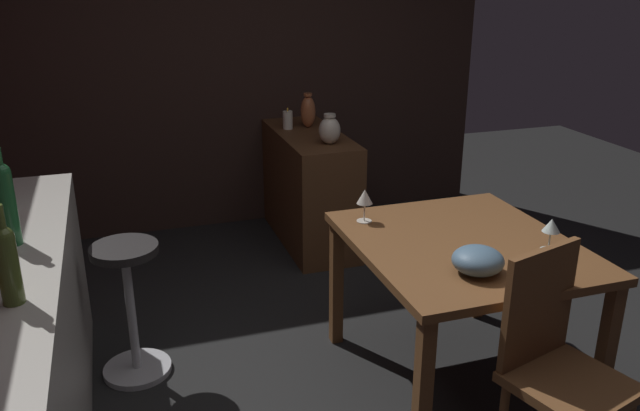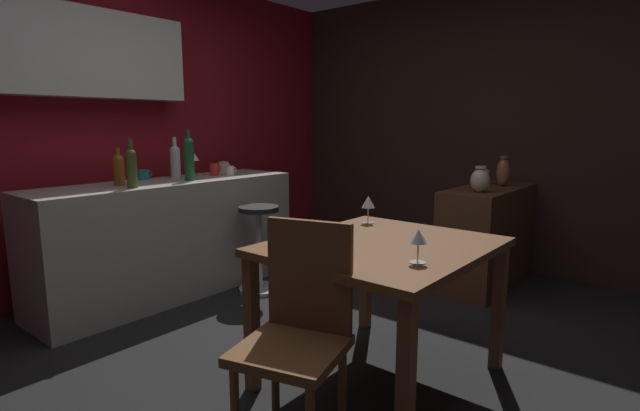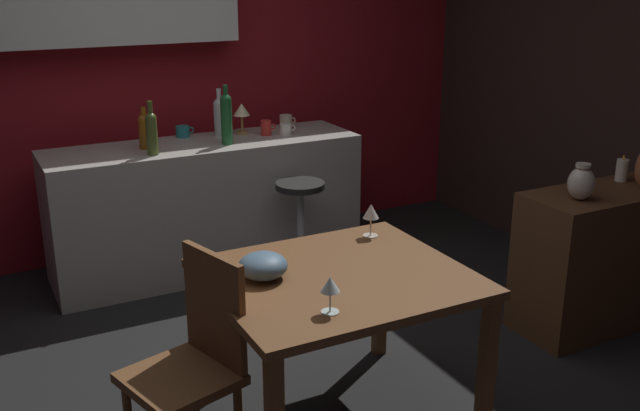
{
  "view_description": "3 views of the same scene",
  "coord_description": "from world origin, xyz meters",
  "px_view_note": "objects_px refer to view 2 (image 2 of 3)",
  "views": [
    {
      "loc": [
        -2.3,
        1.0,
        1.93
      ],
      "look_at": [
        0.57,
        0.06,
        0.81
      ],
      "focal_mm": 36.24,
      "sensor_mm": 36.0,
      "label": 1
    },
    {
      "loc": [
        -1.97,
        -1.76,
        1.34
      ],
      "look_at": [
        0.35,
        0.16,
        0.83
      ],
      "focal_mm": 27.27,
      "sensor_mm": 36.0,
      "label": 2
    },
    {
      "loc": [
        -1.34,
        -3.04,
        2.02
      ],
      "look_at": [
        0.37,
        0.24,
        0.8
      ],
      "focal_mm": 40.79,
      "sensor_mm": 36.0,
      "label": 3
    }
  ],
  "objects_px": {
    "dining_table": "(382,260)",
    "cup_white": "(230,170)",
    "cup_red": "(214,170)",
    "wine_bottle_olive": "(131,166)",
    "bar_stool": "(259,246)",
    "cup_cream": "(224,167)",
    "wine_bottle_green": "(189,157)",
    "pillar_candle_tall": "(485,177)",
    "wine_glass_right": "(368,203)",
    "vase_copper": "(503,172)",
    "chair_near_window": "(298,329)",
    "sideboard_cabinet": "(487,236)",
    "cup_teal": "(143,175)",
    "vase_ceramic_ivory": "(480,180)",
    "fruit_bowl": "(328,240)",
    "wine_glass_left": "(418,238)",
    "wine_bottle_amber": "(119,168)",
    "counter_lamp": "(192,158)",
    "wine_bottle_clear": "(175,160)"
  },
  "relations": [
    {
      "from": "wine_bottle_olive",
      "to": "vase_ceramic_ivory",
      "type": "distance_m",
      "value": 2.55
    },
    {
      "from": "wine_bottle_olive",
      "to": "bar_stool",
      "type": "bearing_deg",
      "value": -22.62
    },
    {
      "from": "cup_cream",
      "to": "cup_red",
      "type": "distance_m",
      "value": 0.25
    },
    {
      "from": "pillar_candle_tall",
      "to": "cup_cream",
      "type": "bearing_deg",
      "value": 124.42
    },
    {
      "from": "counter_lamp",
      "to": "vase_ceramic_ivory",
      "type": "distance_m",
      "value": 2.33
    },
    {
      "from": "wine_bottle_olive",
      "to": "cup_white",
      "type": "distance_m",
      "value": 1.0
    },
    {
      "from": "wine_bottle_olive",
      "to": "pillar_candle_tall",
      "type": "distance_m",
      "value": 2.84
    },
    {
      "from": "chair_near_window",
      "to": "cup_red",
      "type": "bearing_deg",
      "value": 59.31
    },
    {
      "from": "wine_bottle_clear",
      "to": "cup_red",
      "type": "height_order",
      "value": "wine_bottle_clear"
    },
    {
      "from": "wine_bottle_amber",
      "to": "cup_cream",
      "type": "xyz_separation_m",
      "value": [
        1.06,
        0.14,
        -0.08
      ]
    },
    {
      "from": "fruit_bowl",
      "to": "cup_white",
      "type": "distance_m",
      "value": 2.11
    },
    {
      "from": "dining_table",
      "to": "wine_bottle_green",
      "type": "bearing_deg",
      "value": 83.74
    },
    {
      "from": "wine_bottle_green",
      "to": "cup_cream",
      "type": "distance_m",
      "value": 0.62
    },
    {
      "from": "wine_bottle_amber",
      "to": "cup_red",
      "type": "distance_m",
      "value": 0.85
    },
    {
      "from": "chair_near_window",
      "to": "wine_bottle_olive",
      "type": "xyz_separation_m",
      "value": [
        0.37,
        1.87,
        0.54
      ]
    },
    {
      "from": "wine_glass_right",
      "to": "vase_copper",
      "type": "relative_size",
      "value": 0.66
    },
    {
      "from": "sideboard_cabinet",
      "to": "cup_cream",
      "type": "height_order",
      "value": "cup_cream"
    },
    {
      "from": "wine_bottle_green",
      "to": "vase_ceramic_ivory",
      "type": "distance_m",
      "value": 2.24
    },
    {
      "from": "bar_stool",
      "to": "cup_white",
      "type": "bearing_deg",
      "value": 74.86
    },
    {
      "from": "wine_bottle_olive",
      "to": "sideboard_cabinet",
      "type": "bearing_deg",
      "value": -37.63
    },
    {
      "from": "dining_table",
      "to": "sideboard_cabinet",
      "type": "distance_m",
      "value": 1.9
    },
    {
      "from": "fruit_bowl",
      "to": "cup_white",
      "type": "xyz_separation_m",
      "value": [
        0.98,
        1.87,
        0.14
      ]
    },
    {
      "from": "cup_cream",
      "to": "wine_bottle_green",
      "type": "bearing_deg",
      "value": -155.02
    },
    {
      "from": "wine_bottle_amber",
      "to": "counter_lamp",
      "type": "bearing_deg",
      "value": 9.41
    },
    {
      "from": "chair_near_window",
      "to": "cup_cream",
      "type": "xyz_separation_m",
      "value": [
        1.43,
        2.18,
        0.44
      ]
    },
    {
      "from": "dining_table",
      "to": "wine_bottle_amber",
      "type": "xyz_separation_m",
      "value": [
        -0.31,
        2.02,
        0.38
      ]
    },
    {
      "from": "cup_red",
      "to": "cup_white",
      "type": "height_order",
      "value": "cup_red"
    },
    {
      "from": "wine_bottle_olive",
      "to": "wine_bottle_clear",
      "type": "bearing_deg",
      "value": 28.91
    },
    {
      "from": "cup_white",
      "to": "cup_teal",
      "type": "bearing_deg",
      "value": 158.92
    },
    {
      "from": "wine_glass_right",
      "to": "wine_bottle_green",
      "type": "distance_m",
      "value": 1.58
    },
    {
      "from": "chair_near_window",
      "to": "bar_stool",
      "type": "xyz_separation_m",
      "value": [
        1.22,
        1.52,
        -0.14
      ]
    },
    {
      "from": "dining_table",
      "to": "sideboard_cabinet",
      "type": "height_order",
      "value": "sideboard_cabinet"
    },
    {
      "from": "bar_stool",
      "to": "cup_cream",
      "type": "bearing_deg",
      "value": 72.13
    },
    {
      "from": "cup_cream",
      "to": "vase_ceramic_ivory",
      "type": "height_order",
      "value": "vase_ceramic_ivory"
    },
    {
      "from": "dining_table",
      "to": "cup_white",
      "type": "distance_m",
      "value": 2.11
    },
    {
      "from": "wine_bottle_olive",
      "to": "pillar_candle_tall",
      "type": "bearing_deg",
      "value": -33.76
    },
    {
      "from": "wine_glass_left",
      "to": "wine_bottle_clear",
      "type": "height_order",
      "value": "wine_bottle_clear"
    },
    {
      "from": "wine_bottle_green",
      "to": "wine_glass_left",
      "type": "bearing_deg",
      "value": -100.58
    },
    {
      "from": "counter_lamp",
      "to": "pillar_candle_tall",
      "type": "height_order",
      "value": "counter_lamp"
    },
    {
      "from": "wine_glass_right",
      "to": "vase_copper",
      "type": "xyz_separation_m",
      "value": [
        1.68,
        -0.23,
        0.08
      ]
    },
    {
      "from": "fruit_bowl",
      "to": "cup_red",
      "type": "height_order",
      "value": "cup_red"
    },
    {
      "from": "vase_copper",
      "to": "wine_glass_right",
      "type": "bearing_deg",
      "value": 172.22
    },
    {
      "from": "dining_table",
      "to": "cup_white",
      "type": "height_order",
      "value": "cup_white"
    },
    {
      "from": "sideboard_cabinet",
      "to": "vase_copper",
      "type": "relative_size",
      "value": 4.38
    },
    {
      "from": "wine_glass_left",
      "to": "wine_bottle_amber",
      "type": "distance_m",
      "value": 2.34
    },
    {
      "from": "dining_table",
      "to": "bar_stool",
      "type": "xyz_separation_m",
      "value": [
        0.54,
        1.49,
        -0.28
      ]
    },
    {
      "from": "chair_near_window",
      "to": "wine_glass_left",
      "type": "xyz_separation_m",
      "value": [
        0.47,
        -0.28,
        0.34
      ]
    },
    {
      "from": "bar_stool",
      "to": "wine_bottle_olive",
      "type": "distance_m",
      "value": 1.14
    },
    {
      "from": "vase_ceramic_ivory",
      "to": "cup_cream",
      "type": "bearing_deg",
      "value": 111.46
    },
    {
      "from": "wine_bottle_amber",
      "to": "wine_bottle_green",
      "type": "relative_size",
      "value": 0.69
    }
  ]
}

